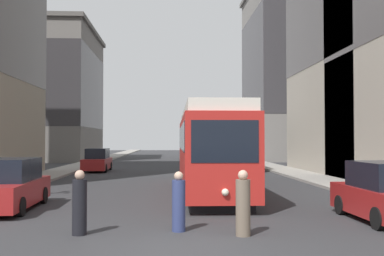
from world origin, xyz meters
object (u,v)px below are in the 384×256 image
Objects in this scene: streetcar at (209,148)px; parked_car_left_near at (97,161)px; pedestrian_on_sidewalk at (179,203)px; pedestrian_crossing_far at (243,205)px; parked_car_left_mid at (9,186)px; pedestrian_crossing_near at (80,205)px; transit_bus at (234,146)px.

parked_car_left_near is at bearing 117.35° from streetcar.
streetcar is 8.98m from pedestrian_on_sidewalk.
parked_car_left_near reaches higher than pedestrian_on_sidewalk.
pedestrian_crossing_far is at bearing -77.45° from pedestrian_on_sidewalk.
parked_car_left_mid is at bearing -90.34° from parked_car_left_near.
pedestrian_crossing_near is 1.00× the size of pedestrian_crossing_far.
pedestrian_on_sidewalk is at bearing -76.22° from parked_car_left_near.
parked_car_left_mid is at bearing -148.34° from streetcar.
parked_car_left_mid is 9.03m from pedestrian_crossing_far.
pedestrian_crossing_far reaches higher than pedestrian_on_sidewalk.
transit_bus is 12.12m from parked_car_left_near.
pedestrian_crossing_far is at bearing -89.18° from streetcar.
streetcar reaches higher than parked_car_left_near.
pedestrian_on_sidewalk is (2.61, 0.32, -0.03)m from pedestrian_crossing_near.
transit_bus reaches higher than pedestrian_crossing_far.
parked_car_left_near is 2.88× the size of pedestrian_crossing_near.
parked_car_left_mid is at bearing -76.68° from pedestrian_crossing_near.
transit_bus is 25.97m from parked_car_left_mid.
parked_car_left_mid is (-0.00, -19.65, -0.00)m from parked_car_left_near.
streetcar is 8.97m from parked_car_left_mid.
streetcar is 2.68× the size of parked_car_left_mid.
parked_car_left_mid is 7.28m from pedestrian_on_sidewalk.
parked_car_left_mid is at bearing 89.68° from pedestrian_on_sidewalk.
pedestrian_on_sidewalk is at bearing -99.92° from streetcar.
pedestrian_crossing_near is (-4.22, -9.05, -1.31)m from streetcar.
streetcar reaches higher than pedestrian_on_sidewalk.
transit_bus is at bearing 78.69° from streetcar.
parked_car_left_mid is 3.02× the size of pedestrian_on_sidewalk.
parked_car_left_near is 19.65m from parked_car_left_mid.
parked_car_left_mid is 5.60m from pedestrian_crossing_near.
pedestrian_crossing_far is (7.64, -24.45, -0.05)m from parked_car_left_near.
parked_car_left_mid reaches higher than pedestrian_crossing_near.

